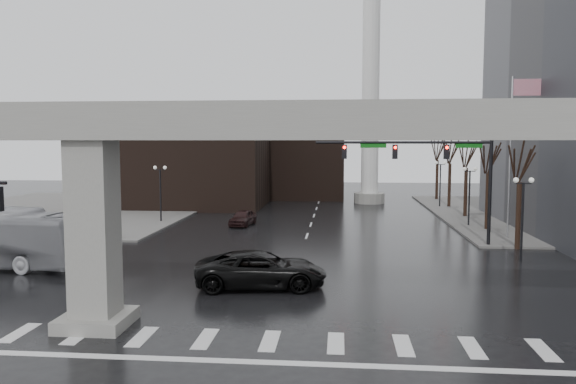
# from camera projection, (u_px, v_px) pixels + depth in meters

# --- Properties ---
(ground) EXTENTS (160.00, 160.00, 0.00)m
(ground) POSITION_uv_depth(u_px,v_px,m) (273.00, 332.00, 21.44)
(ground) COLOR black
(ground) RESTS_ON ground
(sidewalk_nw) EXTENTS (28.00, 36.00, 0.15)m
(sidewalk_nw) POSITION_uv_depth(u_px,v_px,m) (70.00, 209.00, 59.52)
(sidewalk_nw) COLOR #605E5C
(sidewalk_nw) RESTS_ON ground
(elevated_guideway) EXTENTS (48.00, 2.60, 8.70)m
(elevated_guideway) POSITION_uv_depth(u_px,v_px,m) (307.00, 152.00, 20.71)
(elevated_guideway) COLOR gray
(elevated_guideway) RESTS_ON ground
(building_far_left) EXTENTS (16.00, 14.00, 10.00)m
(building_far_left) POSITION_uv_depth(u_px,v_px,m) (195.00, 161.00, 63.93)
(building_far_left) COLOR black
(building_far_left) RESTS_ON ground
(building_far_mid) EXTENTS (10.00, 10.00, 8.00)m
(building_far_mid) POSITION_uv_depth(u_px,v_px,m) (305.00, 167.00, 72.84)
(building_far_mid) COLOR black
(building_far_mid) RESTS_ON ground
(smokestack) EXTENTS (3.60, 3.60, 30.00)m
(smokestack) POSITION_uv_depth(u_px,v_px,m) (371.00, 89.00, 65.32)
(smokestack) COLOR silver
(smokestack) RESTS_ON ground
(signal_mast_arm) EXTENTS (12.12, 0.43, 8.00)m
(signal_mast_arm) POSITION_uv_depth(u_px,v_px,m) (434.00, 162.00, 38.74)
(signal_mast_arm) COLOR black
(signal_mast_arm) RESTS_ON ground
(flagpole_assembly) EXTENTS (2.06, 0.12, 12.00)m
(flagpole_assembly) POSITION_uv_depth(u_px,v_px,m) (515.00, 138.00, 41.18)
(flagpole_assembly) COLOR silver
(flagpole_assembly) RESTS_ON ground
(lamp_right_0) EXTENTS (1.22, 0.32, 5.11)m
(lamp_right_0) POSITION_uv_depth(u_px,v_px,m) (523.00, 205.00, 33.78)
(lamp_right_0) COLOR black
(lamp_right_0) RESTS_ON ground
(lamp_right_1) EXTENTS (1.22, 0.32, 5.11)m
(lamp_right_1) POSITION_uv_depth(u_px,v_px,m) (470.00, 186.00, 47.66)
(lamp_right_1) COLOR black
(lamp_right_1) RESTS_ON ground
(lamp_right_2) EXTENTS (1.22, 0.32, 5.11)m
(lamp_right_2) POSITION_uv_depth(u_px,v_px,m) (440.00, 176.00, 61.55)
(lamp_right_2) COLOR black
(lamp_right_2) RESTS_ON ground
(lamp_left_0) EXTENTS (1.22, 0.32, 5.11)m
(lamp_left_0) POSITION_uv_depth(u_px,v_px,m) (91.00, 200.00, 36.25)
(lamp_left_0) COLOR black
(lamp_left_0) RESTS_ON ground
(lamp_left_1) EXTENTS (1.22, 0.32, 5.11)m
(lamp_left_1) POSITION_uv_depth(u_px,v_px,m) (160.00, 184.00, 50.14)
(lamp_left_1) COLOR black
(lamp_left_1) RESTS_ON ground
(lamp_left_2) EXTENTS (1.22, 0.32, 5.11)m
(lamp_left_2) POSITION_uv_depth(u_px,v_px,m) (199.00, 175.00, 64.02)
(lamp_left_2) COLOR black
(lamp_left_2) RESTS_ON ground
(tree_right_0) EXTENTS (1.09, 1.58, 7.50)m
(tree_right_0) POSITION_uv_depth(u_px,v_px,m) (519.00, 208.00, 37.73)
(tree_right_0) COLOR black
(tree_right_0) RESTS_ON ground
(tree_right_1) EXTENTS (1.09, 1.61, 7.67)m
(tree_right_1) POSITION_uv_depth(u_px,v_px,m) (488.00, 196.00, 45.65)
(tree_right_1) COLOR black
(tree_right_1) RESTS_ON ground
(tree_right_2) EXTENTS (1.10, 1.63, 7.85)m
(tree_right_2) POSITION_uv_depth(u_px,v_px,m) (466.00, 187.00, 53.58)
(tree_right_2) COLOR black
(tree_right_2) RESTS_ON ground
(tree_right_3) EXTENTS (1.11, 1.66, 8.02)m
(tree_right_3) POSITION_uv_depth(u_px,v_px,m) (450.00, 181.00, 61.51)
(tree_right_3) COLOR black
(tree_right_3) RESTS_ON ground
(tree_right_4) EXTENTS (1.12, 1.69, 8.19)m
(tree_right_4) POSITION_uv_depth(u_px,v_px,m) (437.00, 176.00, 69.44)
(tree_right_4) COLOR black
(tree_right_4) RESTS_ON ground
(pickup_truck) EXTENTS (6.83, 3.79, 1.81)m
(pickup_truck) POSITION_uv_depth(u_px,v_px,m) (261.00, 270.00, 27.91)
(pickup_truck) COLOR black
(pickup_truck) RESTS_ON ground
(far_car) EXTENTS (2.16, 4.18, 1.36)m
(far_car) POSITION_uv_depth(u_px,v_px,m) (243.00, 218.00, 48.56)
(far_car) COLOR black
(far_car) RESTS_ON ground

